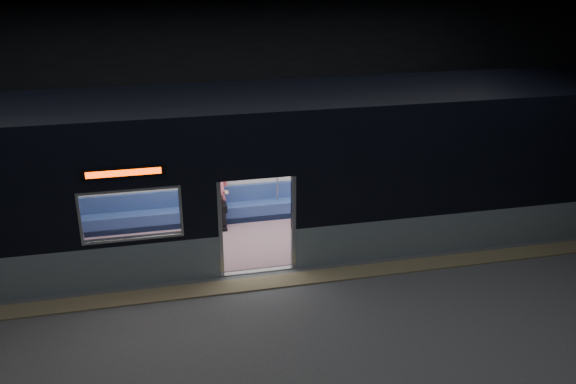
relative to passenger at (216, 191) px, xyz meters
name	(u,v)px	position (x,y,z in m)	size (l,w,h in m)	color
station_floor	(268,298)	(0.55, -3.55, -0.86)	(24.00, 14.00, 0.01)	#47494C
station_envelope	(265,110)	(0.55, -3.55, 2.81)	(24.00, 14.00, 5.00)	black
tactile_strip	(263,283)	(0.55, -3.00, -0.84)	(22.80, 0.50, 0.03)	#8C7F59
metro_car	(244,163)	(0.55, -1.00, 1.00)	(18.00, 3.04, 3.35)	gray
passenger	(216,191)	(0.00, 0.00, 0.00)	(0.48, 0.80, 1.50)	black
handbag	(216,201)	(-0.02, -0.26, -0.14)	(0.31, 0.27, 0.16)	black
transit_map	(362,151)	(3.72, 0.31, 0.64)	(1.04, 0.03, 0.68)	white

